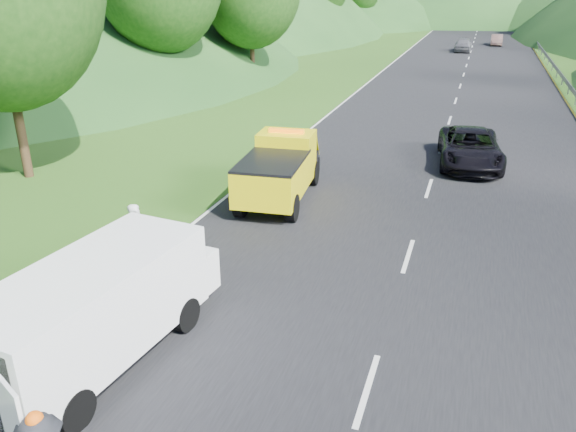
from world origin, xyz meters
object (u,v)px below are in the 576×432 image
(tow_truck, at_px, (280,169))
(passing_suv, at_px, (468,165))
(woman, at_px, (142,265))
(suitcase, at_px, (135,258))
(white_van, at_px, (98,306))
(child, at_px, (174,295))

(tow_truck, relative_size, passing_suv, 1.04)
(woman, bearing_deg, suitcase, 164.18)
(white_van, bearing_deg, child, 95.45)
(child, bearing_deg, woman, -177.71)
(tow_truck, bearing_deg, white_van, -97.24)
(white_van, xyz_separation_m, suitcase, (-1.63, 3.68, -0.95))
(white_van, relative_size, suitcase, 10.27)
(white_van, xyz_separation_m, woman, (-1.61, 3.91, -1.26))
(passing_suv, bearing_deg, child, -121.81)
(white_van, distance_m, suitcase, 4.13)
(woman, relative_size, passing_suv, 0.33)
(child, xyz_separation_m, suitcase, (-1.67, 0.94, 0.32))
(white_van, bearing_deg, suitcase, 120.14)
(tow_truck, bearing_deg, child, -97.65)
(passing_suv, bearing_deg, tow_truck, -140.50)
(suitcase, bearing_deg, tow_truck, 72.72)
(white_van, bearing_deg, woman, 118.68)
(passing_suv, bearing_deg, suitcase, -129.04)
(woman, xyz_separation_m, child, (1.65, -1.17, 0.00))
(suitcase, bearing_deg, woman, 85.99)
(suitcase, distance_m, passing_suv, 15.16)
(woman, bearing_deg, white_van, -169.38)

